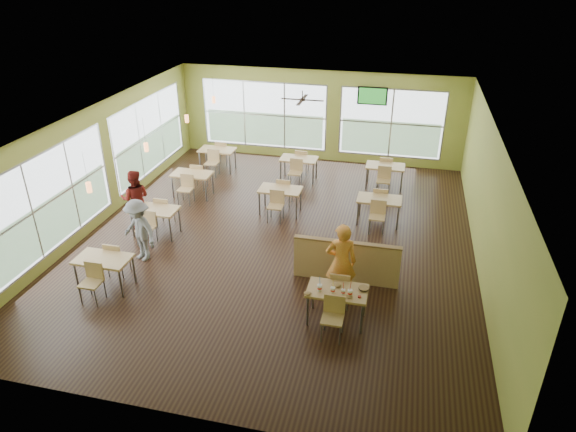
# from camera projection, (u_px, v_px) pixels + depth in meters

# --- Properties ---
(room) EXTENTS (12.00, 12.04, 3.20)m
(room) POSITION_uv_depth(u_px,v_px,m) (277.00, 183.00, 12.82)
(room) COLOR black
(room) RESTS_ON ground
(window_bays) EXTENTS (9.24, 10.24, 2.38)m
(window_bays) POSITION_uv_depth(u_px,v_px,m) (220.00, 140.00, 16.08)
(window_bays) COLOR white
(window_bays) RESTS_ON room
(main_table) EXTENTS (1.22, 1.52, 0.87)m
(main_table) POSITION_uv_depth(u_px,v_px,m) (337.00, 295.00, 10.26)
(main_table) COLOR tan
(main_table) RESTS_ON floor
(half_wall_divider) EXTENTS (2.40, 0.14, 1.04)m
(half_wall_divider) POSITION_uv_depth(u_px,v_px,m) (346.00, 261.00, 11.56)
(half_wall_divider) COLOR tan
(half_wall_divider) RESTS_ON floor
(dining_tables) EXTENTS (6.92, 8.72, 0.87)m
(dining_tables) POSITION_uv_depth(u_px,v_px,m) (257.00, 187.00, 14.96)
(dining_tables) COLOR tan
(dining_tables) RESTS_ON floor
(pendant_lights) EXTENTS (0.11, 7.31, 0.86)m
(pendant_lights) POSITION_uv_depth(u_px,v_px,m) (167.00, 133.00, 13.66)
(pendant_lights) COLOR #2D2119
(pendant_lights) RESTS_ON ceiling
(ceiling_fan) EXTENTS (1.25, 1.25, 0.29)m
(ceiling_fan) POSITION_uv_depth(u_px,v_px,m) (302.00, 100.00, 14.80)
(ceiling_fan) COLOR #2D2119
(ceiling_fan) RESTS_ON ceiling
(tv_backwall) EXTENTS (1.00, 0.07, 0.60)m
(tv_backwall) POSITION_uv_depth(u_px,v_px,m) (372.00, 96.00, 17.16)
(tv_backwall) COLOR black
(tv_backwall) RESTS_ON wall_back
(man_plaid) EXTENTS (0.75, 0.58, 1.82)m
(man_plaid) POSITION_uv_depth(u_px,v_px,m) (341.00, 263.00, 10.80)
(man_plaid) COLOR orange
(man_plaid) RESTS_ON floor
(patron_maroon) EXTENTS (0.94, 0.83, 1.63)m
(patron_maroon) POSITION_uv_depth(u_px,v_px,m) (135.00, 199.00, 13.82)
(patron_maroon) COLOR #5A140F
(patron_maroon) RESTS_ON floor
(patron_grey) EXTENTS (1.18, 0.94, 1.59)m
(patron_grey) POSITION_uv_depth(u_px,v_px,m) (139.00, 230.00, 12.30)
(patron_grey) COLOR slate
(patron_grey) RESTS_ON floor
(cup_blue) EXTENTS (0.10, 0.10, 0.38)m
(cup_blue) POSITION_uv_depth(u_px,v_px,m) (320.00, 288.00, 10.14)
(cup_blue) COLOR white
(cup_blue) RESTS_ON main_table
(cup_yellow) EXTENTS (0.10, 0.10, 0.35)m
(cup_yellow) POSITION_uv_depth(u_px,v_px,m) (333.00, 290.00, 10.08)
(cup_yellow) COLOR white
(cup_yellow) RESTS_ON main_table
(cup_red_near) EXTENTS (0.09, 0.09, 0.31)m
(cup_red_near) POSITION_uv_depth(u_px,v_px,m) (343.00, 292.00, 10.04)
(cup_red_near) COLOR white
(cup_red_near) RESTS_ON main_table
(cup_red_far) EXTENTS (0.10, 0.10, 0.37)m
(cup_red_far) POSITION_uv_depth(u_px,v_px,m) (350.00, 293.00, 9.99)
(cup_red_far) COLOR white
(cup_red_far) RESTS_ON main_table
(food_basket) EXTENTS (0.22, 0.22, 0.05)m
(food_basket) POSITION_uv_depth(u_px,v_px,m) (364.00, 288.00, 10.20)
(food_basket) COLOR black
(food_basket) RESTS_ON main_table
(ketchup_cup) EXTENTS (0.07, 0.07, 0.03)m
(ketchup_cup) POSITION_uv_depth(u_px,v_px,m) (359.00, 297.00, 9.97)
(ketchup_cup) COLOR #AB2113
(ketchup_cup) RESTS_ON main_table
(wrapper_left) EXTENTS (0.18, 0.17, 0.04)m
(wrapper_left) POSITION_uv_depth(u_px,v_px,m) (308.00, 293.00, 10.07)
(wrapper_left) COLOR tan
(wrapper_left) RESTS_ON main_table
(wrapper_mid) EXTENTS (0.22, 0.20, 0.05)m
(wrapper_mid) POSITION_uv_depth(u_px,v_px,m) (336.00, 285.00, 10.32)
(wrapper_mid) COLOR tan
(wrapper_mid) RESTS_ON main_table
(wrapper_right) EXTENTS (0.15, 0.13, 0.03)m
(wrapper_right) POSITION_uv_depth(u_px,v_px,m) (349.00, 297.00, 9.97)
(wrapper_right) COLOR tan
(wrapper_right) RESTS_ON main_table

